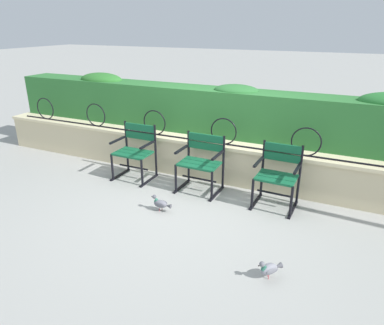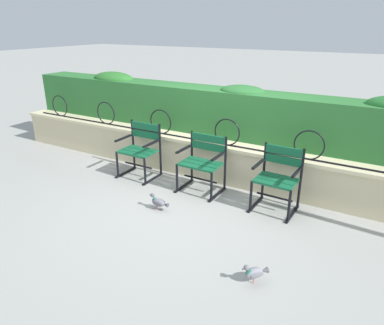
# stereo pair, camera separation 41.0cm
# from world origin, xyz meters

# --- Properties ---
(ground_plane) EXTENTS (60.00, 60.00, 0.00)m
(ground_plane) POSITION_xyz_m (0.00, 0.00, 0.00)
(ground_plane) COLOR #9E9E99
(stone_wall) EXTENTS (8.52, 0.41, 0.63)m
(stone_wall) POSITION_xyz_m (0.00, 0.95, 0.32)
(stone_wall) COLOR beige
(stone_wall) RESTS_ON ground
(iron_arch_fence) EXTENTS (7.96, 0.02, 0.42)m
(iron_arch_fence) POSITION_xyz_m (-0.34, 0.88, 0.80)
(iron_arch_fence) COLOR black
(iron_arch_fence) RESTS_ON stone_wall
(hedge_row) EXTENTS (8.35, 0.58, 0.89)m
(hedge_row) POSITION_xyz_m (0.02, 1.41, 1.03)
(hedge_row) COLOR #2D7033
(hedge_row) RESTS_ON stone_wall
(park_chair_left) EXTENTS (0.60, 0.52, 0.88)m
(park_chair_left) POSITION_xyz_m (-1.15, 0.46, 0.47)
(park_chair_left) COLOR #145B38
(park_chair_left) RESTS_ON ground
(park_chair_centre) EXTENTS (0.63, 0.53, 0.84)m
(park_chair_centre) POSITION_xyz_m (-0.00, 0.49, 0.46)
(park_chair_centre) COLOR #145B38
(park_chair_centre) RESTS_ON ground
(park_chair_right) EXTENTS (0.58, 0.54, 0.86)m
(park_chair_right) POSITION_xyz_m (1.15, 0.47, 0.46)
(park_chair_right) COLOR #145B38
(park_chair_right) RESTS_ON ground
(pigeon_near_chairs) EXTENTS (0.22, 0.25, 0.22)m
(pigeon_near_chairs) POSITION_xyz_m (1.43, -1.10, 0.11)
(pigeon_near_chairs) COLOR gray
(pigeon_near_chairs) RESTS_ON ground
(pigeon_far_side) EXTENTS (0.29, 0.11, 0.22)m
(pigeon_far_side) POSITION_xyz_m (-0.21, -0.37, 0.11)
(pigeon_far_side) COLOR slate
(pigeon_far_side) RESTS_ON ground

